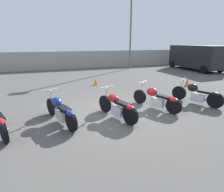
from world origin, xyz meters
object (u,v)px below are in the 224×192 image
light_pole_right (131,22)px  parked_van (196,57)px  motorcycle_slot_3 (157,99)px  motorcycle_slot_4 (197,94)px  motorcycle_slot_2 (117,106)px  motorcycle_slot_1 (60,111)px  traffic_cone_far (187,82)px  traffic_cone_near (96,81)px

light_pole_right → parked_van: size_ratio=1.40×
motorcycle_slot_3 → motorcycle_slot_4: bearing=-25.6°
motorcycle_slot_2 → motorcycle_slot_1: bearing=153.2°
motorcycle_slot_1 → traffic_cone_far: 8.17m
motorcycle_slot_1 → traffic_cone_near: (2.35, 4.92, -0.22)m
motorcycle_slot_2 → traffic_cone_far: (5.74, 3.16, -0.21)m
light_pole_right → motorcycle_slot_4: (-1.63, -10.78, -3.97)m
motorcycle_slot_2 → motorcycle_slot_4: 3.79m
motorcycle_slot_1 → motorcycle_slot_2: (1.89, -0.24, 0.01)m
traffic_cone_near → motorcycle_slot_1: bearing=-115.5°
motorcycle_slot_1 → parked_van: bearing=11.1°
motorcycle_slot_1 → traffic_cone_far: size_ratio=4.68×
motorcycle_slot_1 → traffic_cone_far: (7.63, 2.92, -0.21)m
motorcycle_slot_1 → motorcycle_slot_3: 3.69m
motorcycle_slot_2 → motorcycle_slot_4: bearing=-14.5°
traffic_cone_near → traffic_cone_far: (5.28, -2.00, 0.01)m
parked_van → traffic_cone_near: size_ratio=12.55×
parked_van → motorcycle_slot_1: bearing=-150.1°
motorcycle_slot_3 → light_pole_right: bearing=47.5°
motorcycle_slot_4 → parked_van: (7.22, 7.95, 0.83)m
light_pole_right → traffic_cone_far: bearing=-87.6°
motorcycle_slot_2 → traffic_cone_near: motorcycle_slot_2 is taller
motorcycle_slot_2 → motorcycle_slot_3: (1.80, 0.38, -0.02)m
motorcycle_slot_2 → motorcycle_slot_3: bearing=-7.4°
parked_van → traffic_cone_far: bearing=-137.8°
light_pole_right → motorcycle_slot_3: light_pole_right is taller
light_pole_right → motorcycle_slot_2: light_pole_right is taller
motorcycle_slot_2 → parked_van: parked_van is taller
motorcycle_slot_4 → parked_van: size_ratio=0.38×
light_pole_right → motorcycle_slot_3: 11.99m
light_pole_right → motorcycle_slot_2: bearing=-115.9°
parked_van → traffic_cone_far: size_ratio=11.82×
motorcycle_slot_2 → traffic_cone_far: 6.55m
motorcycle_slot_3 → motorcycle_slot_4: (1.97, -0.06, 0.02)m
motorcycle_slot_2 → traffic_cone_near: (0.46, 5.16, -0.23)m
motorcycle_slot_4 → motorcycle_slot_1: bearing=155.1°
motorcycle_slot_3 → traffic_cone_far: size_ratio=4.58×
light_pole_right → traffic_cone_near: size_ratio=17.61×
parked_van → traffic_cone_near: (-10.54, -3.12, -1.05)m
motorcycle_slot_3 → traffic_cone_far: bearing=11.3°
traffic_cone_far → motorcycle_slot_4: bearing=-124.7°
motorcycle_slot_3 → traffic_cone_near: size_ratio=4.87×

